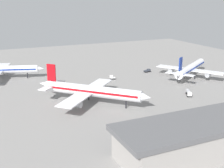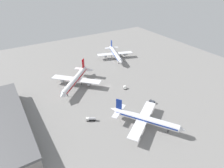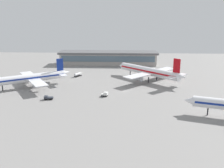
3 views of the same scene
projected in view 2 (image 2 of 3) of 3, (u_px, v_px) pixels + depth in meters
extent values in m
plane|color=gray|center=(108.00, 87.00, 171.12)|extent=(288.00, 288.00, 0.00)
cube|color=#9E9993|center=(11.00, 124.00, 123.88)|extent=(79.67, 17.56, 9.28)
cube|color=#4C6070|center=(26.00, 117.00, 127.24)|extent=(76.48, 0.30, 4.77)
cube|color=#59595B|center=(9.00, 117.00, 121.19)|extent=(82.85, 18.26, 1.59)
cylinder|color=white|center=(115.00, 54.00, 220.93)|extent=(40.88, 17.12, 4.56)
cone|color=white|center=(121.00, 62.00, 202.42)|extent=(5.68, 5.53, 4.34)
cone|color=white|center=(111.00, 47.00, 239.09)|extent=(6.55, 5.23, 3.65)
cube|color=navy|center=(115.00, 54.00, 220.76)|extent=(39.33, 16.70, 0.82)
cube|color=white|center=(115.00, 54.00, 222.90)|extent=(18.46, 39.55, 0.41)
cylinder|color=#A5A8AD|center=(124.00, 54.00, 225.94)|extent=(5.91, 4.05, 2.51)
cylinder|color=#A5A8AD|center=(105.00, 56.00, 221.47)|extent=(5.91, 4.05, 2.51)
cube|color=white|center=(111.00, 48.00, 236.33)|extent=(8.39, 16.15, 0.33)
cube|color=navy|center=(111.00, 43.00, 233.54)|extent=(3.94, 1.70, 7.30)
cylinder|color=black|center=(119.00, 62.00, 210.74)|extent=(0.55, 0.55, 3.20)
cylinder|color=black|center=(118.00, 56.00, 226.42)|extent=(0.55, 0.55, 3.20)
cylinder|color=black|center=(112.00, 56.00, 224.94)|extent=(0.55, 0.55, 3.20)
cylinder|color=white|center=(146.00, 119.00, 126.27)|extent=(37.29, 26.75, 4.58)
cone|color=white|center=(182.00, 130.00, 118.17)|extent=(6.22, 6.16, 4.35)
cone|color=white|center=(114.00, 109.00, 134.01)|extent=(6.80, 6.21, 3.67)
cube|color=navy|center=(146.00, 119.00, 126.09)|extent=(35.95, 25.91, 0.82)
cube|color=white|center=(143.00, 119.00, 127.26)|extent=(27.35, 36.70, 0.41)
cylinder|color=#A5A8AD|center=(147.00, 111.00, 136.72)|extent=(5.91, 5.08, 2.52)
cylinder|color=#A5A8AD|center=(137.00, 132.00, 119.43)|extent=(5.91, 5.08, 2.52)
cube|color=white|center=(119.00, 111.00, 132.87)|extent=(11.83, 15.27, 0.33)
cube|color=navy|center=(119.00, 104.00, 130.08)|extent=(3.61, 2.61, 7.33)
cylinder|color=black|center=(168.00, 131.00, 122.93)|extent=(0.55, 0.55, 3.21)
cylinder|color=black|center=(142.00, 119.00, 132.32)|extent=(0.55, 0.55, 3.21)
cylinder|color=black|center=(139.00, 126.00, 126.60)|extent=(0.55, 0.55, 3.21)
cylinder|color=white|center=(75.00, 80.00, 168.75)|extent=(35.54, 35.97, 5.01)
cone|color=white|center=(62.00, 96.00, 148.44)|extent=(6.91, 6.91, 4.76)
cone|color=white|center=(85.00, 67.00, 188.66)|extent=(7.25, 7.28, 4.01)
cube|color=red|center=(75.00, 80.00, 168.55)|extent=(34.33, 34.74, 0.90)
cube|color=white|center=(76.00, 79.00, 170.90)|extent=(35.95, 35.56, 0.45)
cylinder|color=#A5A8AD|center=(90.00, 83.00, 169.29)|extent=(6.12, 6.15, 2.76)
cylinder|color=#A5A8AD|center=(63.00, 80.00, 174.30)|extent=(6.12, 6.15, 2.76)
cube|color=white|center=(84.00, 69.00, 185.63)|extent=(15.20, 15.06, 0.36)
cube|color=red|center=(83.00, 63.00, 182.57)|extent=(3.45, 3.50, 8.02)
cylinder|color=black|center=(68.00, 94.00, 157.58)|extent=(0.60, 0.60, 3.51)
cylinder|color=black|center=(81.00, 83.00, 173.13)|extent=(0.60, 0.60, 3.51)
cylinder|color=black|center=(73.00, 82.00, 174.79)|extent=(0.60, 0.60, 3.51)
cube|color=black|center=(91.00, 120.00, 133.26)|extent=(4.77, 6.41, 0.30)
cube|color=white|center=(87.00, 119.00, 132.71)|extent=(2.54, 2.50, 1.60)
cube|color=#3F596B|center=(86.00, 118.00, 132.52)|extent=(1.43, 0.86, 0.90)
cylinder|color=#B7B7BC|center=(92.00, 119.00, 132.75)|extent=(3.79, 4.80, 1.80)
cylinder|color=black|center=(87.00, 121.00, 132.45)|extent=(0.66, 0.84, 0.80)
cylinder|color=black|center=(88.00, 119.00, 134.09)|extent=(0.66, 0.84, 0.80)
cylinder|color=black|center=(94.00, 121.00, 132.58)|extent=(0.66, 0.84, 0.80)
cylinder|color=black|center=(94.00, 119.00, 134.21)|extent=(0.66, 0.84, 0.80)
cube|color=black|center=(152.00, 102.00, 150.98)|extent=(4.61, 2.47, 0.30)
cube|color=#333842|center=(154.00, 102.00, 149.73)|extent=(2.04, 2.12, 1.20)
cube|color=#3F596B|center=(154.00, 102.00, 149.07)|extent=(0.29, 1.59, 0.67)
cube|color=#333842|center=(151.00, 101.00, 151.35)|extent=(2.83, 2.23, 0.60)
cylinder|color=black|center=(154.00, 102.00, 150.54)|extent=(0.83, 0.40, 0.80)
cylinder|color=black|center=(153.00, 103.00, 149.51)|extent=(0.83, 0.40, 0.80)
cylinder|color=black|center=(151.00, 101.00, 152.60)|extent=(0.83, 0.40, 0.80)
cylinder|color=black|center=(150.00, 102.00, 151.56)|extent=(0.83, 0.40, 0.80)
cube|color=black|center=(125.00, 88.00, 168.08)|extent=(3.60, 2.70, 0.30)
cube|color=white|center=(125.00, 87.00, 168.17)|extent=(2.25, 2.32, 1.60)
cube|color=#3F596B|center=(124.00, 86.00, 168.68)|extent=(0.51, 1.56, 0.90)
cube|color=white|center=(125.00, 88.00, 167.13)|extent=(1.87, 2.21, 0.50)
cylinder|color=black|center=(123.00, 88.00, 168.86)|extent=(0.85, 0.51, 0.80)
cylinder|color=black|center=(125.00, 87.00, 169.30)|extent=(0.85, 0.51, 0.80)
cylinder|color=black|center=(124.00, 89.00, 167.00)|extent=(0.85, 0.51, 0.80)
cylinder|color=black|center=(126.00, 89.00, 167.45)|extent=(0.85, 0.51, 0.80)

